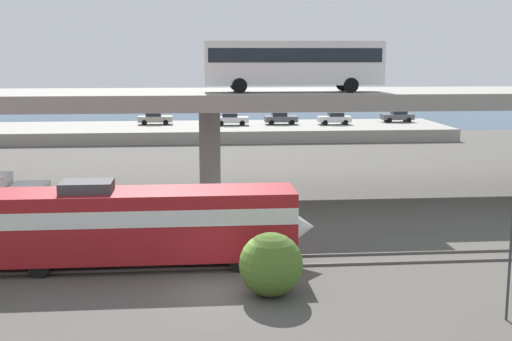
{
  "coord_description": "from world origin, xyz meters",
  "views": [
    {
      "loc": [
        -1.05,
        -27.65,
        10.02
      ],
      "look_at": [
        2.88,
        15.64,
        2.56
      ],
      "focal_mm": 47.68,
      "sensor_mm": 36.0,
      "label": 1
    }
  ],
  "objects_px": {
    "parked_car_1": "(334,118)",
    "parked_car_3": "(398,116)",
    "train_locomotive": "(157,221)",
    "transit_bus_on_overpass": "(293,61)",
    "parked_car_0": "(281,118)",
    "parked_car_4": "(155,118)",
    "parked_car_2": "(231,119)"
  },
  "relations": [
    {
      "from": "parked_car_0",
      "to": "parked_car_4",
      "type": "distance_m",
      "value": 15.59
    },
    {
      "from": "parked_car_1",
      "to": "parked_car_4",
      "type": "height_order",
      "value": "same"
    },
    {
      "from": "parked_car_0",
      "to": "train_locomotive",
      "type": "bearing_deg",
      "value": -103.57
    },
    {
      "from": "parked_car_0",
      "to": "parked_car_1",
      "type": "bearing_deg",
      "value": -6.87
    },
    {
      "from": "parked_car_3",
      "to": "parked_car_4",
      "type": "height_order",
      "value": "same"
    },
    {
      "from": "train_locomotive",
      "to": "parked_car_2",
      "type": "xyz_separation_m",
      "value": [
        6.3,
        51.31,
        -0.01
      ]
    },
    {
      "from": "parked_car_0",
      "to": "parked_car_4",
      "type": "relative_size",
      "value": 0.96
    },
    {
      "from": "parked_car_2",
      "to": "parked_car_3",
      "type": "distance_m",
      "value": 21.65
    },
    {
      "from": "transit_bus_on_overpass",
      "to": "parked_car_4",
      "type": "height_order",
      "value": "transit_bus_on_overpass"
    },
    {
      "from": "transit_bus_on_overpass",
      "to": "parked_car_4",
      "type": "bearing_deg",
      "value": 106.6
    },
    {
      "from": "parked_car_0",
      "to": "parked_car_2",
      "type": "xyz_separation_m",
      "value": [
        -6.2,
        -0.52,
        -0.0
      ]
    },
    {
      "from": "parked_car_3",
      "to": "parked_car_0",
      "type": "bearing_deg",
      "value": 6.03
    },
    {
      "from": "transit_bus_on_overpass",
      "to": "parked_car_0",
      "type": "distance_m",
      "value": 38.47
    },
    {
      "from": "parked_car_1",
      "to": "parked_car_3",
      "type": "xyz_separation_m",
      "value": [
        8.73,
        2.42,
        0.0
      ]
    },
    {
      "from": "parked_car_1",
      "to": "parked_car_4",
      "type": "relative_size",
      "value": 0.97
    },
    {
      "from": "transit_bus_on_overpass",
      "to": "train_locomotive",
      "type": "bearing_deg",
      "value": -120.95
    },
    {
      "from": "parked_car_1",
      "to": "parked_car_2",
      "type": "relative_size",
      "value": 0.98
    },
    {
      "from": "transit_bus_on_overpass",
      "to": "parked_car_1",
      "type": "distance_m",
      "value": 38.94
    },
    {
      "from": "parked_car_1",
      "to": "parked_car_2",
      "type": "distance_m",
      "value": 12.82
    },
    {
      "from": "parked_car_0",
      "to": "parked_car_2",
      "type": "distance_m",
      "value": 6.22
    },
    {
      "from": "parked_car_1",
      "to": "train_locomotive",
      "type": "bearing_deg",
      "value": 69.45
    },
    {
      "from": "parked_car_1",
      "to": "parked_car_4",
      "type": "distance_m",
      "value": 22.25
    },
    {
      "from": "parked_car_2",
      "to": "transit_bus_on_overpass",
      "type": "bearing_deg",
      "value": -86.52
    },
    {
      "from": "transit_bus_on_overpass",
      "to": "parked_car_3",
      "type": "height_order",
      "value": "transit_bus_on_overpass"
    },
    {
      "from": "parked_car_0",
      "to": "parked_car_3",
      "type": "height_order",
      "value": "same"
    },
    {
      "from": "train_locomotive",
      "to": "parked_car_4",
      "type": "relative_size",
      "value": 3.68
    },
    {
      "from": "transit_bus_on_overpass",
      "to": "parked_car_0",
      "type": "xyz_separation_m",
      "value": [
        3.95,
        37.55,
        -7.35
      ]
    },
    {
      "from": "train_locomotive",
      "to": "parked_car_3",
      "type": "distance_m",
      "value": 60.26
    },
    {
      "from": "parked_car_3",
      "to": "parked_car_2",
      "type": "bearing_deg",
      "value": 5.66
    },
    {
      "from": "parked_car_1",
      "to": "parked_car_3",
      "type": "bearing_deg",
      "value": -164.52
    },
    {
      "from": "parked_car_3",
      "to": "parked_car_4",
      "type": "xyz_separation_m",
      "value": [
        -30.88,
        -0.32,
        0.0
      ]
    },
    {
      "from": "transit_bus_on_overpass",
      "to": "parked_car_1",
      "type": "relative_size",
      "value": 2.93
    }
  ]
}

